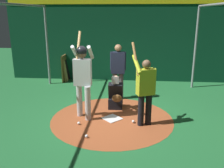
% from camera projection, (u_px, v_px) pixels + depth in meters
% --- Properties ---
extents(ground_plane, '(25.04, 25.04, 0.00)m').
position_uv_depth(ground_plane, '(112.00, 119.00, 6.42)').
color(ground_plane, '#216633').
extents(dirt_circle, '(3.17, 3.17, 0.01)m').
position_uv_depth(dirt_circle, '(112.00, 119.00, 6.42)').
color(dirt_circle, '#9E4C28').
rests_on(dirt_circle, ground).
extents(home_plate, '(0.59, 0.59, 0.01)m').
position_uv_depth(home_plate, '(112.00, 118.00, 6.42)').
color(home_plate, white).
rests_on(home_plate, dirt_circle).
extents(batter, '(0.68, 0.49, 2.22)m').
position_uv_depth(batter, '(83.00, 75.00, 6.18)').
color(batter, '#BCBCC0').
rests_on(batter, ground).
extents(catcher, '(0.58, 0.40, 0.99)m').
position_uv_depth(catcher, '(116.00, 96.00, 7.02)').
color(catcher, black).
rests_on(catcher, ground).
extents(umpire, '(0.22, 0.49, 1.75)m').
position_uv_depth(umpire, '(118.00, 69.00, 7.65)').
color(umpire, '#4C4C51').
rests_on(umpire, ground).
extents(visitor, '(0.53, 0.60, 2.01)m').
position_uv_depth(visitor, '(145.00, 88.00, 5.83)').
color(visitor, black).
rests_on(visitor, ground).
extents(back_wall, '(0.23, 9.04, 3.23)m').
position_uv_depth(back_wall, '(121.00, 40.00, 9.71)').
color(back_wall, '#0C3D26').
rests_on(back_wall, ground).
extents(cage_frame, '(6.23, 5.50, 2.92)m').
position_uv_depth(cage_frame, '(112.00, 38.00, 5.83)').
color(cage_frame, gray).
rests_on(cage_frame, ground).
extents(bat_rack, '(0.94, 0.21, 1.05)m').
position_uv_depth(bat_rack, '(66.00, 68.00, 9.99)').
color(bat_rack, olive).
rests_on(bat_rack, ground).
extents(baseball_0, '(0.07, 0.07, 0.07)m').
position_uv_depth(baseball_0, '(133.00, 121.00, 6.16)').
color(baseball_0, white).
rests_on(baseball_0, dirt_circle).
extents(baseball_1, '(0.07, 0.07, 0.07)m').
position_uv_depth(baseball_1, '(79.00, 123.00, 6.07)').
color(baseball_1, white).
rests_on(baseball_1, dirt_circle).
extents(baseball_2, '(0.07, 0.07, 0.07)m').
position_uv_depth(baseball_2, '(87.00, 136.00, 5.43)').
color(baseball_2, white).
rests_on(baseball_2, dirt_circle).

